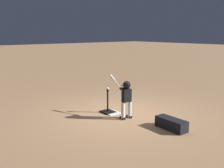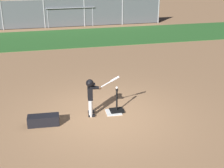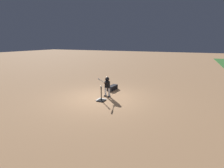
{
  "view_description": "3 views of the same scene",
  "coord_description": "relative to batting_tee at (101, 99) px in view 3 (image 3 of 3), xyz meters",
  "views": [
    {
      "loc": [
        -5.59,
        5.08,
        2.42
      ],
      "look_at": [
        0.38,
        0.09,
        0.87
      ],
      "focal_mm": 42.0,
      "sensor_mm": 36.0,
      "label": 1
    },
    {
      "loc": [
        -1.59,
        -7.74,
        4.18
      ],
      "look_at": [
        0.22,
        0.15,
        0.92
      ],
      "focal_mm": 50.0,
      "sensor_mm": 36.0,
      "label": 2
    },
    {
      "loc": [
        7.79,
        4.29,
        2.93
      ],
      "look_at": [
        -0.34,
        0.51,
        0.74
      ],
      "focal_mm": 28.0,
      "sensor_mm": 36.0,
      "label": 3
    }
  ],
  "objects": [
    {
      "name": "batting_tee",
      "position": [
        0.0,
        0.0,
        0.0
      ],
      "size": [
        0.4,
        0.36,
        0.71
      ],
      "color": "black",
      "rests_on": "ground_plane"
    },
    {
      "name": "home_plate",
      "position": [
        -0.11,
        -0.06,
        -0.1
      ],
      "size": [
        0.45,
        0.45,
        0.02
      ],
      "primitive_type": "cube",
      "rotation": [
        0.0,
        0.0,
        -0.03
      ],
      "color": "white",
      "rests_on": "ground_plane"
    },
    {
      "name": "batter_child",
      "position": [
        -0.75,
        -0.05,
        0.58
      ],
      "size": [
        0.94,
        0.35,
        1.16
      ],
      "color": "silver",
      "rests_on": "ground_plane"
    },
    {
      "name": "equipment_bag",
      "position": [
        -2.12,
        -0.35,
        0.03
      ],
      "size": [
        0.86,
        0.37,
        0.28
      ],
      "primitive_type": "cube",
      "rotation": [
        0.0,
        0.0,
        -0.06
      ],
      "color": "black",
      "rests_on": "ground_plane"
    },
    {
      "name": "ground_plane",
      "position": [
        -0.39,
        -0.26,
        -0.11
      ],
      "size": [
        90.0,
        90.0,
        0.0
      ],
      "primitive_type": "plane",
      "color": "#AD7F56"
    },
    {
      "name": "baseball",
      "position": [
        0.0,
        0.0,
        0.64
      ],
      "size": [
        0.07,
        0.07,
        0.07
      ],
      "primitive_type": "sphere",
      "color": "white",
      "rests_on": "batting_tee"
    }
  ]
}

